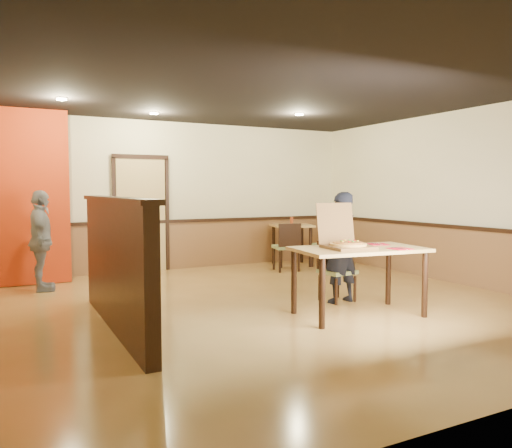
{
  "coord_description": "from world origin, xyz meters",
  "views": [
    {
      "loc": [
        -3.08,
        -5.7,
        1.53
      ],
      "look_at": [
        -0.18,
        0.0,
        1.08
      ],
      "focal_mm": 35.0,
      "sensor_mm": 36.0,
      "label": 1
    }
  ],
  "objects": [
    {
      "name": "chair_rail_right",
      "position": [
        3.45,
        0.0,
        0.92
      ],
      "size": [
        0.06,
        7.0,
        0.06
      ],
      "primitive_type": "cube",
      "color": "black",
      "rests_on": "wall_right"
    },
    {
      "name": "side_chair_left",
      "position": [
        1.63,
        2.25,
        0.49
      ],
      "size": [
        0.53,
        0.53,
        0.9
      ],
      "rotation": [
        0.0,
        0.0,
        2.94
      ],
      "color": "olive",
      "rests_on": "floor"
    },
    {
      "name": "diner",
      "position": [
        0.95,
        -0.29,
        0.75
      ],
      "size": [
        0.59,
        0.43,
        1.49
      ],
      "primitive_type": "imported",
      "rotation": [
        0.0,
        0.0,
        3.28
      ],
      "color": "black",
      "rests_on": "floor"
    },
    {
      "name": "side_chair_right",
      "position": [
        2.55,
        2.25,
        0.49
      ],
      "size": [
        0.49,
        0.49,
        0.89
      ],
      "rotation": [
        0.0,
        0.0,
        3.26
      ],
      "color": "olive",
      "rests_on": "floor"
    },
    {
      "name": "wainscot_right",
      "position": [
        3.47,
        0.0,
        0.45
      ],
      "size": [
        0.04,
        7.0,
        0.9
      ],
      "primitive_type": "cube",
      "color": "brown",
      "rests_on": "floor"
    },
    {
      "name": "floor",
      "position": [
        0.0,
        0.0,
        0.0
      ],
      "size": [
        7.0,
        7.0,
        0.0
      ],
      "primitive_type": "plane",
      "color": "tan",
      "rests_on": "ground"
    },
    {
      "name": "back_door",
      "position": [
        -0.8,
        3.46,
        1.05
      ],
      "size": [
        0.9,
        0.06,
        2.1
      ],
      "primitive_type": "cube",
      "color": "tan",
      "rests_on": "wall_back"
    },
    {
      "name": "side_table",
      "position": [
        2.09,
        2.87,
        0.64
      ],
      "size": [
        0.94,
        0.94,
        0.82
      ],
      "rotation": [
        0.0,
        0.0,
        -0.27
      ],
      "color": "tan",
      "rests_on": "floor"
    },
    {
      "name": "spot_a",
      "position": [
        -2.3,
        1.8,
        2.78
      ],
      "size": [
        0.14,
        0.14,
        0.02
      ],
      "primitive_type": "cylinder",
      "color": "#FFE6B2",
      "rests_on": "ceiling"
    },
    {
      "name": "booth_partition",
      "position": [
        -2.0,
        -0.2,
        0.74
      ],
      "size": [
        0.2,
        3.1,
        1.44
      ],
      "color": "black",
      "rests_on": "floor"
    },
    {
      "name": "chair_rail_back",
      "position": [
        0.0,
        3.45,
        0.92
      ],
      "size": [
        7.0,
        0.06,
        0.06
      ],
      "primitive_type": "cube",
      "color": "black",
      "rests_on": "wall_back"
    },
    {
      "name": "pizza_box",
      "position": [
        0.55,
        -0.93,
        0.89
      ],
      "size": [
        0.55,
        0.64,
        0.53
      ],
      "rotation": [
        0.0,
        0.0,
        -0.09
      ],
      "color": "brown",
      "rests_on": "main_table"
    },
    {
      "name": "wainscot_back",
      "position": [
        0.0,
        3.47,
        0.45
      ],
      "size": [
        7.0,
        0.04,
        0.9
      ],
      "primitive_type": "cube",
      "color": "brown",
      "rests_on": "floor"
    },
    {
      "name": "main_table",
      "position": [
        0.73,
        -0.95,
        0.71
      ],
      "size": [
        1.63,
        1.04,
        0.83
      ],
      "rotation": [
        0.0,
        0.0,
        -0.11
      ],
      "color": "tan",
      "rests_on": "floor"
    },
    {
      "name": "pizza",
      "position": [
        0.55,
        -0.98,
        0.88
      ],
      "size": [
        0.54,
        0.54,
        0.03
      ],
      "primitive_type": "cylinder",
      "rotation": [
        0.0,
        0.0,
        -0.32
      ],
      "color": "#F4BA58",
      "rests_on": "pizza_box"
    },
    {
      "name": "spot_c",
      "position": [
        1.4,
        1.5,
        2.78
      ],
      "size": [
        0.14,
        0.14,
        0.02
      ],
      "primitive_type": "cylinder",
      "color": "#FFE6B2",
      "rests_on": "ceiling"
    },
    {
      "name": "ceiling",
      "position": [
        0.0,
        0.0,
        2.8
      ],
      "size": [
        7.0,
        7.0,
        0.0
      ],
      "primitive_type": "plane",
      "rotation": [
        3.14,
        0.0,
        0.0
      ],
      "color": "black",
      "rests_on": "wall_back"
    },
    {
      "name": "wall_back",
      "position": [
        0.0,
        3.5,
        1.4
      ],
      "size": [
        7.0,
        0.0,
        7.0
      ],
      "primitive_type": "plane",
      "rotation": [
        1.57,
        0.0,
        0.0
      ],
      "color": "#FFF6C7",
      "rests_on": "floor"
    },
    {
      "name": "spot_b",
      "position": [
        -0.8,
        2.5,
        2.78
      ],
      "size": [
        0.14,
        0.14,
        0.02
      ],
      "primitive_type": "cylinder",
      "color": "#FFE6B2",
      "rests_on": "ceiling"
    },
    {
      "name": "wall_right",
      "position": [
        3.5,
        0.0,
        1.4
      ],
      "size": [
        0.0,
        7.0,
        7.0
      ],
      "primitive_type": "plane",
      "rotation": [
        1.57,
        0.0,
        -1.57
      ],
      "color": "#FFF6C7",
      "rests_on": "floor"
    },
    {
      "name": "red_accent_panel",
      "position": [
        -2.9,
        3.0,
        1.4
      ],
      "size": [
        1.6,
        0.2,
        2.78
      ],
      "primitive_type": "cube",
      "color": "red",
      "rests_on": "floor"
    },
    {
      "name": "diner_chair",
      "position": [
        0.96,
        -0.15,
        0.45
      ],
      "size": [
        0.45,
        0.45,
        0.82
      ],
      "rotation": [
        0.0,
        0.0,
        0.11
      ],
      "color": "olive",
      "rests_on": "floor"
    },
    {
      "name": "passerby",
      "position": [
        -2.58,
        2.37,
        0.76
      ],
      "size": [
        0.44,
        0.92,
        1.52
      ],
      "primitive_type": "imported",
      "rotation": [
        0.0,
        0.0,
        1.49
      ],
      "color": "gray",
      "rests_on": "floor"
    },
    {
      "name": "napkin_far",
      "position": [
        1.17,
        -0.78,
        0.83
      ],
      "size": [
        0.29,
        0.29,
        0.01
      ],
      "rotation": [
        0.0,
        0.0,
        -0.3
      ],
      "color": "red",
      "rests_on": "main_table"
    },
    {
      "name": "condiment",
      "position": [
        2.06,
        2.81,
        0.9
      ],
      "size": [
        0.06,
        0.06,
        0.16
      ],
      "primitive_type": "cylinder",
      "color": "maroon",
      "rests_on": "side_table"
    },
    {
      "name": "napkin_near",
      "position": [
        1.08,
        -1.27,
        0.83
      ],
      "size": [
        0.24,
        0.24,
        0.01
      ],
      "rotation": [
        0.0,
        0.0,
        -0.05
      ],
      "color": "red",
      "rests_on": "main_table"
    }
  ]
}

